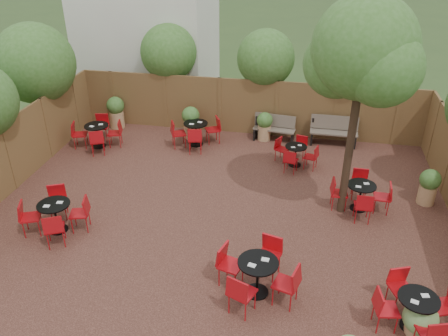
# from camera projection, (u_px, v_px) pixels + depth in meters

# --- Properties ---
(ground) EXTENTS (80.00, 80.00, 0.00)m
(ground) POSITION_uv_depth(u_px,v_px,m) (221.00, 210.00, 12.16)
(ground) COLOR #354F23
(ground) RESTS_ON ground
(courtyard_paving) EXTENTS (12.00, 10.00, 0.02)m
(courtyard_paving) POSITION_uv_depth(u_px,v_px,m) (221.00, 209.00, 12.15)
(courtyard_paving) COLOR #381E17
(courtyard_paving) RESTS_ON ground
(fence_back) EXTENTS (12.00, 0.08, 2.00)m
(fence_back) POSITION_uv_depth(u_px,v_px,m) (248.00, 107.00, 15.97)
(fence_back) COLOR brown
(fence_back) RESTS_ON ground
(fence_left) EXTENTS (0.08, 10.00, 2.00)m
(fence_left) POSITION_uv_depth(u_px,v_px,m) (9.00, 157.00, 12.64)
(fence_left) COLOR brown
(fence_left) RESTS_ON ground
(neighbour_building) EXTENTS (5.00, 4.00, 8.00)m
(neighbour_building) POSITION_uv_depth(u_px,v_px,m) (147.00, 0.00, 17.83)
(neighbour_building) COLOR beige
(neighbour_building) RESTS_ON ground
(overhang_foliage) EXTENTS (15.64, 10.90, 2.65)m
(overhang_foliage) POSITION_uv_depth(u_px,v_px,m) (172.00, 77.00, 13.41)
(overhang_foliage) COLOR #34601F
(overhang_foliage) RESTS_ON ground
(courtyard_tree) EXTENTS (2.58, 2.48, 5.49)m
(courtyard_tree) POSITION_uv_depth(u_px,v_px,m) (363.00, 56.00, 10.09)
(courtyard_tree) COLOR black
(courtyard_tree) RESTS_ON courtyard_paving
(park_bench_left) EXTENTS (1.47, 0.64, 0.88)m
(park_bench_left) POSITION_uv_depth(u_px,v_px,m) (274.00, 127.00, 15.74)
(park_bench_left) COLOR brown
(park_bench_left) RESTS_ON courtyard_paving
(park_bench_right) EXTENTS (1.59, 0.52, 0.98)m
(park_bench_right) POSITION_uv_depth(u_px,v_px,m) (334.00, 130.00, 15.40)
(park_bench_right) COLOR brown
(park_bench_right) RESTS_ON courtyard_paving
(bistro_tables) EXTENTS (10.71, 8.56, 0.94)m
(bistro_tables) POSITION_uv_depth(u_px,v_px,m) (218.00, 190.00, 12.15)
(bistro_tables) COLOR black
(bistro_tables) RESTS_ON courtyard_paving
(planters) EXTENTS (10.79, 3.87, 1.16)m
(planters) POSITION_uv_depth(u_px,v_px,m) (219.00, 129.00, 15.28)
(planters) COLOR tan
(planters) RESTS_ON courtyard_paving
(low_shrubs) EXTENTS (3.24, 3.28, 0.74)m
(low_shrubs) POSITION_uv_depth(u_px,v_px,m) (427.00, 304.00, 8.71)
(low_shrubs) COLOR tan
(low_shrubs) RESTS_ON courtyard_paving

